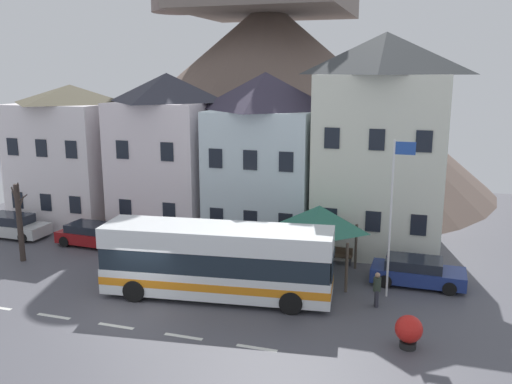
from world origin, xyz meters
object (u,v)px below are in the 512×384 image
(public_bench, at_px, (336,255))
(harbour_buoy, at_px, (409,330))
(townhouse_00, at_px, (74,153))
(bus_shelter, at_px, (319,218))
(hilltop_castle, at_px, (267,88))
(transit_bus, at_px, (217,262))
(pedestrian_01, at_px, (321,274))
(bare_tree_01, at_px, (20,222))
(parked_car_02, at_px, (92,234))
(parked_car_01, at_px, (13,226))
(pedestrian_00, at_px, (377,288))
(townhouse_02, at_px, (265,157))
(townhouse_03, at_px, (382,144))
(flagpole, at_px, (393,208))
(townhouse_01, at_px, (169,153))
(parked_car_00, at_px, (417,272))

(public_bench, relative_size, harbour_buoy, 1.40)
(townhouse_00, bearing_deg, bus_shelter, -17.78)
(hilltop_castle, height_order, transit_bus, hilltop_castle)
(bus_shelter, distance_m, pedestrian_01, 2.95)
(transit_bus, distance_m, bare_tree_01, 12.04)
(bus_shelter, height_order, parked_car_02, bus_shelter)
(parked_car_01, distance_m, pedestrian_00, 23.03)
(hilltop_castle, bearing_deg, pedestrian_00, -63.51)
(hilltop_castle, relative_size, pedestrian_01, 26.18)
(townhouse_02, relative_size, harbour_buoy, 7.89)
(townhouse_03, bearing_deg, bare_tree_01, -155.76)
(pedestrian_01, xyz_separation_m, harbour_buoy, (4.13, -4.33, -0.16))
(harbour_buoy, bearing_deg, flagpole, 102.82)
(townhouse_01, xyz_separation_m, pedestrian_01, (11.50, -7.67, -4.15))
(townhouse_01, relative_size, townhouse_03, 0.82)
(parked_car_00, height_order, pedestrian_01, pedestrian_01)
(townhouse_00, bearing_deg, pedestrian_01, -22.59)
(pedestrian_01, height_order, flagpole, flagpole)
(hilltop_castle, xyz_separation_m, bare_tree_01, (-6.67, -24.49, -6.44))
(flagpole, height_order, bare_tree_01, flagpole)
(townhouse_02, bearing_deg, bare_tree_01, -144.66)
(parked_car_01, distance_m, public_bench, 20.12)
(townhouse_01, distance_m, townhouse_03, 13.41)
(harbour_buoy, distance_m, bare_tree_01, 20.87)
(transit_bus, bearing_deg, pedestrian_00, 2.08)
(townhouse_01, distance_m, parked_car_00, 17.22)
(public_bench, bearing_deg, bus_shelter, -103.73)
(bus_shelter, xyz_separation_m, pedestrian_00, (3.16, -2.85, -2.17))
(bus_shelter, height_order, flagpole, flagpole)
(bus_shelter, bearing_deg, public_bench, 76.27)
(townhouse_01, height_order, hilltop_castle, hilltop_castle)
(parked_car_01, relative_size, public_bench, 2.46)
(townhouse_00, bearing_deg, townhouse_03, -0.70)
(pedestrian_00, bearing_deg, parked_car_02, 167.38)
(pedestrian_00, distance_m, bare_tree_01, 19.05)
(townhouse_02, xyz_separation_m, parked_car_01, (-15.12, -4.55, -4.36))
(parked_car_02, relative_size, flagpole, 0.58)
(parked_car_00, bearing_deg, transit_bus, -153.03)
(harbour_buoy, bearing_deg, townhouse_00, 152.07)
(townhouse_02, xyz_separation_m, pedestrian_00, (7.60, -8.32, -4.20))
(pedestrian_01, bearing_deg, parked_car_01, 171.86)
(parked_car_01, height_order, pedestrian_01, pedestrian_01)
(townhouse_01, relative_size, parked_car_01, 2.29)
(pedestrian_01, bearing_deg, townhouse_00, 157.41)
(townhouse_00, relative_size, public_bench, 5.19)
(townhouse_00, relative_size, bare_tree_01, 2.08)
(pedestrian_00, relative_size, pedestrian_01, 1.04)
(townhouse_01, height_order, transit_bus, townhouse_01)
(townhouse_01, height_order, bare_tree_01, townhouse_01)
(public_bench, bearing_deg, townhouse_00, 168.85)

